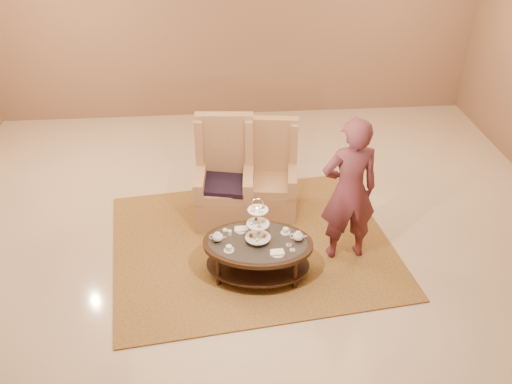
{
  "coord_description": "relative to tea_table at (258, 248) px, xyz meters",
  "views": [
    {
      "loc": [
        -0.45,
        -5.26,
        4.16
      ],
      "look_at": [
        0.02,
        0.2,
        0.72
      ],
      "focal_mm": 40.0,
      "sensor_mm": 36.0,
      "label": 1
    }
  ],
  "objects": [
    {
      "name": "tea_table",
      "position": [
        0.0,
        0.0,
        0.0
      ],
      "size": [
        1.3,
        0.99,
        1.0
      ],
      "rotation": [
        0.0,
        0.0,
        -0.15
      ],
      "color": "black",
      "rests_on": "ground"
    },
    {
      "name": "ground",
      "position": [
        0.01,
        0.37,
        -0.36
      ],
      "size": [
        8.0,
        8.0,
        0.0
      ],
      "primitive_type": "plane",
      "color": "beige",
      "rests_on": "ground"
    },
    {
      "name": "armchair_left",
      "position": [
        -0.31,
        1.21,
        0.08
      ],
      "size": [
        0.77,
        0.79,
        1.32
      ],
      "rotation": [
        0.0,
        0.0,
        -0.08
      ],
      "color": "tan",
      "rests_on": "ground"
    },
    {
      "name": "rug",
      "position": [
        -0.02,
        0.53,
        -0.36
      ],
      "size": [
        3.55,
        3.08,
        0.02
      ],
      "rotation": [
        0.0,
        0.0,
        0.12
      ],
      "color": "olive",
      "rests_on": "ground"
    },
    {
      "name": "armchair_right",
      "position": [
        0.29,
        1.33,
        0.04
      ],
      "size": [
        0.73,
        0.75,
        1.2
      ],
      "rotation": [
        0.0,
        0.0,
        -0.14
      ],
      "color": "tan",
      "rests_on": "ground"
    },
    {
      "name": "ceiling",
      "position": [
        0.01,
        0.37,
        -0.36
      ],
      "size": [
        8.0,
        8.0,
        0.02
      ],
      "primitive_type": "cube",
      "color": "beige",
      "rests_on": "ground"
    },
    {
      "name": "person",
      "position": [
        1.02,
        0.26,
        0.51
      ],
      "size": [
        0.67,
        0.47,
        1.75
      ],
      "rotation": [
        0.0,
        0.0,
        3.22
      ],
      "color": "#5C2730",
      "rests_on": "ground"
    },
    {
      "name": "wall_back",
      "position": [
        0.01,
        4.37,
        1.39
      ],
      "size": [
        8.0,
        0.04,
        3.5
      ],
      "primitive_type": "cube",
      "color": "#946A50",
      "rests_on": "ground"
    }
  ]
}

